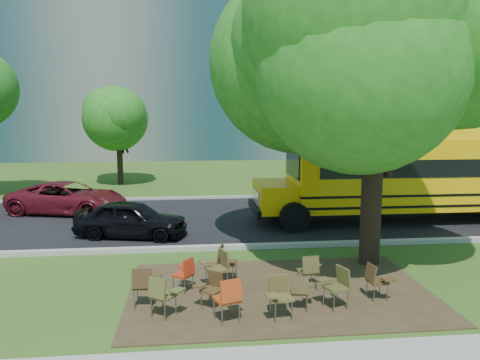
{
  "coord_description": "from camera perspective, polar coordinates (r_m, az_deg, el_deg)",
  "views": [
    {
      "loc": [
        -1.02,
        -10.77,
        4.24
      ],
      "look_at": [
        0.59,
        4.45,
        1.92
      ],
      "focal_mm": 35.0,
      "sensor_mm": 36.0,
      "label": 1
    }
  ],
  "objects": [
    {
      "name": "chair_7",
      "position": [
        11.05,
        16.26,
        -11.43
      ],
      "size": [
        0.56,
        0.56,
        0.84
      ],
      "rotation": [
        0.0,
        0.0,
        -1.43
      ],
      "color": "#452F18",
      "rests_on": "ground"
    },
    {
      "name": "main_tree",
      "position": [
        13.08,
        16.46,
        15.21
      ],
      "size": [
        7.2,
        7.2,
        9.43
      ],
      "color": "black",
      "rests_on": "ground"
    },
    {
      "name": "chair_3",
      "position": [
        10.27,
        -3.45,
        -12.74
      ],
      "size": [
        0.69,
        0.55,
        0.81
      ],
      "rotation": [
        0.0,
        0.0,
        2.5
      ],
      "color": "#483219",
      "rests_on": "ground"
    },
    {
      "name": "building_main",
      "position": [
        47.77,
        -15.01,
        16.48
      ],
      "size": [
        38.0,
        16.0,
        22.0
      ],
      "primitive_type": "cube",
      "color": "slate",
      "rests_on": "ground"
    },
    {
      "name": "chair_1",
      "position": [
        9.87,
        -9.42,
        -13.4
      ],
      "size": [
        0.77,
        0.61,
        0.9
      ],
      "rotation": [
        0.0,
        0.0,
        -0.63
      ],
      "color": "#504D22",
      "rests_on": "ground"
    },
    {
      "name": "ground",
      "position": [
        11.62,
        -0.6,
        -12.78
      ],
      "size": [
        160.0,
        160.0,
        0.0
      ],
      "primitive_type": "plane",
      "color": "#2D4D18",
      "rests_on": "ground"
    },
    {
      "name": "chair_5",
      "position": [
        9.8,
        4.8,
        -13.52
      ],
      "size": [
        0.59,
        0.58,
        0.89
      ],
      "rotation": [
        0.0,
        0.0,
        3.26
      ],
      "color": "brown",
      "rests_on": "ground"
    },
    {
      "name": "asphalt_road",
      "position": [
        18.29,
        -2.69,
        -4.72
      ],
      "size": [
        80.0,
        8.0,
        0.04
      ],
      "primitive_type": "cube",
      "color": "black",
      "rests_on": "ground"
    },
    {
      "name": "chair_9",
      "position": [
        11.26,
        -2.66,
        -10.28
      ],
      "size": [
        0.74,
        0.65,
        0.96
      ],
      "rotation": [
        0.0,
        0.0,
        1.94
      ],
      "color": "brown",
      "rests_on": "ground"
    },
    {
      "name": "school_bus",
      "position": [
        19.4,
        23.21,
        0.83
      ],
      "size": [
        13.05,
        2.98,
        3.19
      ],
      "rotation": [
        0.0,
        0.0,
        -0.0
      ],
      "color": "#E4A707",
      "rests_on": "ground"
    },
    {
      "name": "dirt_patch",
      "position": [
        11.29,
        4.85,
        -13.39
      ],
      "size": [
        7.0,
        4.5,
        0.03
      ],
      "primitive_type": "cube",
      "color": "#382819",
      "rests_on": "ground"
    },
    {
      "name": "chair_6",
      "position": [
        10.44,
        11.77,
        -12.18
      ],
      "size": [
        0.7,
        0.62,
        0.91
      ],
      "rotation": [
        0.0,
        0.0,
        1.93
      ],
      "color": "#49461F",
      "rests_on": "ground"
    },
    {
      "name": "chair_11",
      "position": [
        11.27,
        8.48,
        -10.61
      ],
      "size": [
        0.59,
        0.58,
        0.88
      ],
      "rotation": [
        0.0,
        0.0,
        0.13
      ],
      "color": "#46441E",
      "rests_on": "ground"
    },
    {
      "name": "bg_tree_3",
      "position": [
        26.37,
        14.19,
        10.08
      ],
      "size": [
        5.6,
        5.6,
        7.84
      ],
      "color": "black",
      "rests_on": "ground"
    },
    {
      "name": "building_right",
      "position": [
        55.43,
        21.82,
        16.6
      ],
      "size": [
        30.0,
        16.0,
        25.0
      ],
      "primitive_type": "cube",
      "color": "slate",
      "rests_on": "ground"
    },
    {
      "name": "chair_4",
      "position": [
        10.21,
        7.42,
        -13.01
      ],
      "size": [
        0.59,
        0.46,
        0.79
      ],
      "rotation": [
        0.0,
        0.0,
        -0.21
      ],
      "color": "#43391D",
      "rests_on": "ground"
    },
    {
      "name": "kerb_far",
      "position": [
        22.29,
        -3.31,
        -2.17
      ],
      "size": [
        80.0,
        0.25,
        0.14
      ],
      "primitive_type": "cube",
      "color": "gray",
      "rests_on": "ground"
    },
    {
      "name": "black_car",
      "position": [
        16.0,
        -13.13,
        -4.66
      ],
      "size": [
        3.92,
        2.26,
        1.26
      ],
      "primitive_type": "imported",
      "rotation": [
        0.0,
        0.0,
        1.35
      ],
      "color": "black",
      "rests_on": "ground"
    },
    {
      "name": "chair_8",
      "position": [
        11.15,
        -6.69,
        -10.98
      ],
      "size": [
        0.56,
        0.71,
        0.83
      ],
      "rotation": [
        0.0,
        0.0,
        0.94
      ],
      "color": "#AD2912",
      "rests_on": "ground"
    },
    {
      "name": "chair_10",
      "position": [
        11.77,
        -1.83,
        -9.62
      ],
      "size": [
        0.55,
        0.7,
        0.9
      ],
      "rotation": [
        0.0,
        0.0,
        -1.88
      ],
      "color": "#482F19",
      "rests_on": "ground"
    },
    {
      "name": "kerb_near",
      "position": [
        14.42,
        -1.74,
        -8.19
      ],
      "size": [
        80.0,
        0.25,
        0.14
      ],
      "primitive_type": "cube",
      "color": "gray",
      "rests_on": "ground"
    },
    {
      "name": "bg_tree_2",
      "position": [
        27.06,
        -14.65,
        8.29
      ],
      "size": [
        4.8,
        4.8,
        6.62
      ],
      "color": "black",
      "rests_on": "ground"
    },
    {
      "name": "chair_0",
      "position": [
        10.45,
        -11.56,
        -12.14
      ],
      "size": [
        0.62,
        0.54,
        0.92
      ],
      "rotation": [
        0.0,
        0.0,
        -0.07
      ],
      "color": "#3E2A16",
      "rests_on": "ground"
    },
    {
      "name": "bg_car_red",
      "position": [
        20.36,
        -20.25,
        -2.06
      ],
      "size": [
        5.11,
        3.27,
        1.31
      ],
      "primitive_type": "imported",
      "rotation": [
        0.0,
        0.0,
        1.32
      ],
      "color": "#530E18",
      "rests_on": "ground"
    },
    {
      "name": "chair_2",
      "position": [
        9.54,
        -1.32,
        -13.85
      ],
      "size": [
        0.66,
        0.74,
        0.96
      ],
      "rotation": [
        0.0,
        0.0,
        0.36
      ],
      "color": "#A43711",
      "rests_on": "ground"
    }
  ]
}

